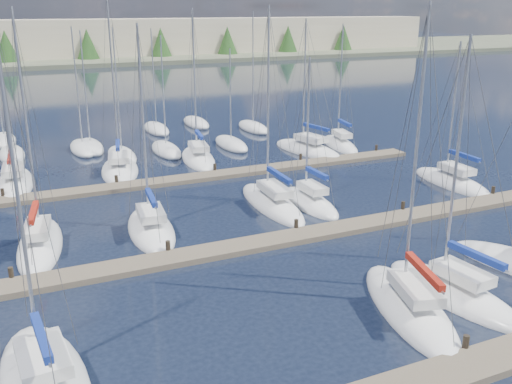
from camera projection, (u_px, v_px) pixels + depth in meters
name	position (u px, v px, depth m)	size (l,w,h in m)	color
ground	(102.00, 118.00, 70.32)	(400.00, 400.00, 0.00)	#182031
dock_mid	(241.00, 246.00, 32.24)	(44.00, 1.93, 1.10)	#6B5E4C
dock_far	(171.00, 181.00, 44.35)	(44.00, 1.93, 1.10)	#6B5E4C
sailboat_p	(198.00, 158.00, 50.82)	(4.01, 8.42, 13.71)	white
sailboat_o	(120.00, 170.00, 47.26)	(4.59, 8.68, 15.33)	white
sailboat_q	(308.00, 150.00, 53.91)	(4.63, 9.33, 12.82)	white
sailboat_n	(15.00, 183.00, 43.71)	(3.37, 9.04, 15.77)	white
sailboat_i	(40.00, 245.00, 32.38)	(3.70, 8.74, 13.85)	white
sailboat_m	(452.00, 182.00, 43.95)	(2.85, 8.20, 11.42)	white
sailboat_k	(272.00, 203.00, 39.20)	(2.96, 9.31, 13.89)	white
sailboat_l	(310.00, 203.00, 39.35)	(2.29, 6.85, 10.71)	white
sailboat_c	(44.00, 379.00, 20.73)	(3.55, 8.23, 13.43)	white
sailboat_e	(453.00, 293.00, 26.97)	(3.32, 8.16, 12.74)	white
sailboat_j	(151.00, 229.00, 34.68)	(3.49, 7.90, 12.98)	white
sailboat_d	(409.00, 307.00, 25.69)	(4.96, 9.04, 14.05)	white
sailboat_r	(340.00, 145.00, 55.74)	(3.51, 7.64, 12.29)	white
distant_boats	(86.00, 147.00, 54.48)	(36.93, 20.75, 13.30)	#9EA0A5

